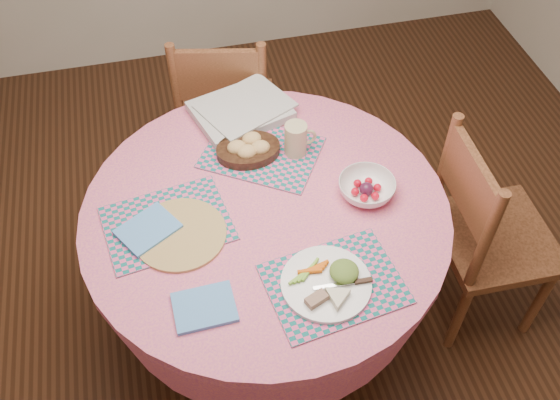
{
  "coord_description": "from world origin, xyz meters",
  "views": [
    {
      "loc": [
        -0.27,
        -1.32,
        2.34
      ],
      "look_at": [
        0.05,
        0.0,
        0.78
      ],
      "focal_mm": 40.0,
      "sensor_mm": 36.0,
      "label": 1
    }
  ],
  "objects_px": {
    "dining_table": "(266,244)",
    "chair_back": "(224,110)",
    "latte_mug": "(296,139)",
    "chair_right": "(485,233)",
    "bread_bowl": "(248,148)",
    "fruit_bowl": "(367,188)",
    "wicker_trivet": "(180,234)",
    "dinner_plate": "(329,283)"
  },
  "relations": [
    {
      "from": "chair_back",
      "to": "wicker_trivet",
      "type": "distance_m",
      "value": 0.96
    },
    {
      "from": "dining_table",
      "to": "chair_right",
      "type": "bearing_deg",
      "value": -6.54
    },
    {
      "from": "chair_right",
      "to": "bread_bowl",
      "type": "xyz_separation_m",
      "value": [
        -0.82,
        0.36,
        0.29
      ]
    },
    {
      "from": "dining_table",
      "to": "fruit_bowl",
      "type": "height_order",
      "value": "fruit_bowl"
    },
    {
      "from": "latte_mug",
      "to": "bread_bowl",
      "type": "bearing_deg",
      "value": 170.51
    },
    {
      "from": "fruit_bowl",
      "to": "chair_back",
      "type": "bearing_deg",
      "value": 112.75
    },
    {
      "from": "bread_bowl",
      "to": "dining_table",
      "type": "bearing_deg",
      "value": -89.25
    },
    {
      "from": "fruit_bowl",
      "to": "bread_bowl",
      "type": "bearing_deg",
      "value": 141.55
    },
    {
      "from": "wicker_trivet",
      "to": "bread_bowl",
      "type": "bearing_deg",
      "value": 46.82
    },
    {
      "from": "dining_table",
      "to": "dinner_plate",
      "type": "height_order",
      "value": "dinner_plate"
    },
    {
      "from": "chair_right",
      "to": "wicker_trivet",
      "type": "xyz_separation_m",
      "value": [
        -1.11,
        0.05,
        0.26
      ]
    },
    {
      "from": "chair_back",
      "to": "bread_bowl",
      "type": "xyz_separation_m",
      "value": [
        0.01,
        -0.57,
        0.3
      ]
    },
    {
      "from": "dining_table",
      "to": "chair_right",
      "type": "distance_m",
      "value": 0.83
    },
    {
      "from": "chair_back",
      "to": "dining_table",
      "type": "bearing_deg",
      "value": 103.29
    },
    {
      "from": "chair_back",
      "to": "bread_bowl",
      "type": "height_order",
      "value": "chair_back"
    },
    {
      "from": "bread_bowl",
      "to": "fruit_bowl",
      "type": "distance_m",
      "value": 0.45
    },
    {
      "from": "dinner_plate",
      "to": "fruit_bowl",
      "type": "xyz_separation_m",
      "value": [
        0.23,
        0.33,
        0.01
      ]
    },
    {
      "from": "dinner_plate",
      "to": "fruit_bowl",
      "type": "height_order",
      "value": "fruit_bowl"
    },
    {
      "from": "chair_right",
      "to": "chair_back",
      "type": "xyz_separation_m",
      "value": [
        -0.83,
        0.92,
        -0.01
      ]
    },
    {
      "from": "bread_bowl",
      "to": "fruit_bowl",
      "type": "relative_size",
      "value": 0.92
    },
    {
      "from": "chair_back",
      "to": "wicker_trivet",
      "type": "relative_size",
      "value": 3.1
    },
    {
      "from": "bread_bowl",
      "to": "latte_mug",
      "type": "distance_m",
      "value": 0.17
    },
    {
      "from": "chair_back",
      "to": "dinner_plate",
      "type": "distance_m",
      "value": 1.22
    },
    {
      "from": "dining_table",
      "to": "fruit_bowl",
      "type": "xyz_separation_m",
      "value": [
        0.35,
        -0.02,
        0.22
      ]
    },
    {
      "from": "dining_table",
      "to": "latte_mug",
      "type": "height_order",
      "value": "latte_mug"
    },
    {
      "from": "dining_table",
      "to": "wicker_trivet",
      "type": "distance_m",
      "value": 0.36
    },
    {
      "from": "wicker_trivet",
      "to": "bread_bowl",
      "type": "xyz_separation_m",
      "value": [
        0.29,
        0.31,
        0.03
      ]
    },
    {
      "from": "chair_back",
      "to": "fruit_bowl",
      "type": "bearing_deg",
      "value": 125.43
    },
    {
      "from": "chair_right",
      "to": "bread_bowl",
      "type": "distance_m",
      "value": 0.94
    },
    {
      "from": "latte_mug",
      "to": "fruit_bowl",
      "type": "relative_size",
      "value": 0.5
    },
    {
      "from": "latte_mug",
      "to": "chair_right",
      "type": "bearing_deg",
      "value": -26.53
    },
    {
      "from": "dining_table",
      "to": "bread_bowl",
      "type": "bearing_deg",
      "value": 90.75
    },
    {
      "from": "dining_table",
      "to": "chair_back",
      "type": "relative_size",
      "value": 1.33
    },
    {
      "from": "dining_table",
      "to": "wicker_trivet",
      "type": "relative_size",
      "value": 4.13
    },
    {
      "from": "dining_table",
      "to": "dinner_plate",
      "type": "bearing_deg",
      "value": -71.28
    },
    {
      "from": "latte_mug",
      "to": "fruit_bowl",
      "type": "xyz_separation_m",
      "value": [
        0.18,
        -0.25,
        -0.04
      ]
    },
    {
      "from": "dinner_plate",
      "to": "chair_back",
      "type": "bearing_deg",
      "value": 96.13
    },
    {
      "from": "wicker_trivet",
      "to": "fruit_bowl",
      "type": "xyz_separation_m",
      "value": [
        0.64,
        0.03,
        0.02
      ]
    },
    {
      "from": "dining_table",
      "to": "dinner_plate",
      "type": "relative_size",
      "value": 4.51
    },
    {
      "from": "dining_table",
      "to": "fruit_bowl",
      "type": "relative_size",
      "value": 4.95
    },
    {
      "from": "bread_bowl",
      "to": "latte_mug",
      "type": "bearing_deg",
      "value": -9.49
    },
    {
      "from": "wicker_trivet",
      "to": "fruit_bowl",
      "type": "height_order",
      "value": "fruit_bowl"
    }
  ]
}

